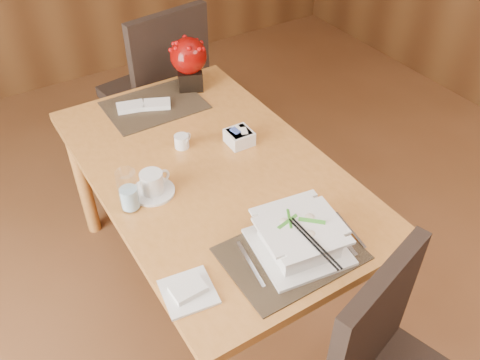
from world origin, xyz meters
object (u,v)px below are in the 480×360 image
soup_setting (299,237)px  water_glass (128,191)px  dining_table (212,185)px  bread_plate (188,292)px  coffee_cup (152,185)px  berry_decor (189,60)px  far_chair (161,85)px  creamer_jug (182,141)px  sugar_caddy (239,137)px

soup_setting → water_glass: bearing=137.7°
dining_table → bread_plate: (-0.37, -0.51, 0.10)m
dining_table → coffee_cup: (-0.27, -0.02, 0.14)m
dining_table → bread_plate: size_ratio=9.41×
coffee_cup → berry_decor: size_ratio=0.63×
berry_decor → dining_table: bearing=-110.3°
soup_setting → far_chair: far_chair is taller
coffee_cup → far_chair: 1.11m
soup_setting → creamer_jug: 0.73m
soup_setting → sugar_caddy: (0.15, 0.62, -0.03)m
dining_table → creamer_jug: size_ratio=18.72×
soup_setting → coffee_cup: 0.61m
dining_table → berry_decor: size_ratio=5.69×
coffee_cup → far_chair: bearing=64.3°
bread_plate → far_chair: size_ratio=0.15×
sugar_caddy → bread_plate: sugar_caddy is taller
soup_setting → coffee_cup: size_ratio=2.00×
soup_setting → bread_plate: (-0.40, 0.03, -0.05)m
coffee_cup → far_chair: far_chair is taller
coffee_cup → berry_decor: 0.80m
water_glass → sugar_caddy: water_glass is taller
coffee_cup → creamer_jug: 0.31m
sugar_caddy → far_chair: (0.03, 0.89, -0.19)m
creamer_jug → far_chair: bearing=52.0°
coffee_cup → water_glass: bearing=-162.3°
dining_table → coffee_cup: coffee_cup is taller
sugar_caddy → water_glass: bearing=-166.8°
coffee_cup → sugar_caddy: coffee_cup is taller
sugar_caddy → creamer_jug: bearing=154.3°
coffee_cup → sugar_caddy: bearing=12.1°
dining_table → soup_setting: bearing=-86.5°
dining_table → coffee_cup: size_ratio=9.02×
coffee_cup → bread_plate: (-0.10, -0.49, -0.04)m
coffee_cup → bread_plate: bearing=-102.0°
berry_decor → far_chair: size_ratio=0.25×
berry_decor → soup_setting: bearing=-99.5°
far_chair → berry_decor: bearing=84.0°
bread_plate → far_chair: bearing=68.6°
water_glass → berry_decor: bearing=48.0°
dining_table → sugar_caddy: 0.24m
dining_table → far_chair: bearing=77.7°
water_glass → bread_plate: water_glass is taller
water_glass → coffee_cup: bearing=17.7°
sugar_caddy → berry_decor: berry_decor is taller
water_glass → creamer_jug: bearing=35.5°
creamer_jug → berry_decor: size_ratio=0.30×
coffee_cup → far_chair: size_ratio=0.16×
dining_table → sugar_caddy: bearing=23.2°
soup_setting → creamer_jug: size_ratio=4.16×
far_chair → creamer_jug: bearing=63.9°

